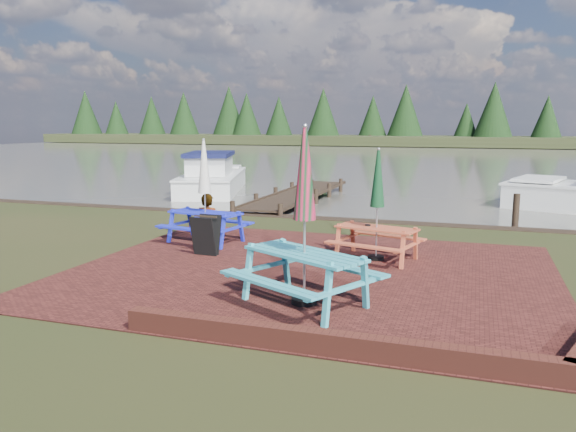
# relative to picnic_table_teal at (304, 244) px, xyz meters

# --- Properties ---
(ground) EXTENTS (120.00, 120.00, 0.00)m
(ground) POSITION_rel_picnic_table_teal_xyz_m (-0.45, 0.84, -0.97)
(ground) COLOR black
(ground) RESTS_ON ground
(paving) EXTENTS (9.00, 7.50, 0.02)m
(paving) POSITION_rel_picnic_table_teal_xyz_m (-0.45, 1.84, -0.96)
(paving) COLOR #351410
(paving) RESTS_ON ground
(brick_wall) EXTENTS (6.21, 1.79, 0.30)m
(brick_wall) POSITION_rel_picnic_table_teal_xyz_m (1.70, -1.57, -0.82)
(brick_wall) COLOR #4C1E16
(brick_wall) RESTS_ON ground
(water) EXTENTS (120.00, 60.00, 0.02)m
(water) POSITION_rel_picnic_table_teal_xyz_m (-0.45, 37.84, -0.97)
(water) COLOR #4A4840
(water) RESTS_ON ground
(far_treeline) EXTENTS (120.00, 10.00, 8.10)m
(far_treeline) POSITION_rel_picnic_table_teal_xyz_m (-0.45, 66.84, 2.31)
(far_treeline) COLOR black
(far_treeline) RESTS_ON ground
(picnic_table_teal) EXTENTS (2.60, 2.50, 2.78)m
(picnic_table_teal) POSITION_rel_picnic_table_teal_xyz_m (0.00, 0.00, 0.00)
(picnic_table_teal) COLOR teal
(picnic_table_teal) RESTS_ON ground
(picnic_table_red) EXTENTS (1.98, 1.85, 2.30)m
(picnic_table_red) POSITION_rel_picnic_table_teal_xyz_m (0.57, 3.24, -0.17)
(picnic_table_red) COLOR #B44B2E
(picnic_table_red) RESTS_ON ground
(picnic_table_blue) EXTENTS (2.02, 1.87, 2.44)m
(picnic_table_blue) POSITION_rel_picnic_table_teal_xyz_m (-3.57, 3.67, -0.12)
(picnic_table_blue) COLOR #1922BE
(picnic_table_blue) RESTS_ON ground
(chalkboard) EXTENTS (0.54, 0.53, 0.86)m
(chalkboard) POSITION_rel_picnic_table_teal_xyz_m (-2.96, 2.49, -0.53)
(chalkboard) COLOR black
(chalkboard) RESTS_ON ground
(jetty) EXTENTS (1.76, 9.08, 1.00)m
(jetty) POSITION_rel_picnic_table_teal_xyz_m (-3.95, 12.12, -0.86)
(jetty) COLOR black
(jetty) RESTS_ON ground
(boat_jetty) EXTENTS (4.25, 7.11, 1.95)m
(boat_jetty) POSITION_rel_picnic_table_teal_xyz_m (-8.46, 14.00, -0.59)
(boat_jetty) COLOR silver
(boat_jetty) RESTS_ON ground
(person) EXTENTS (0.75, 0.54, 1.91)m
(person) POSITION_rel_picnic_table_teal_xyz_m (-4.32, 5.25, -0.02)
(person) COLOR gray
(person) RESTS_ON ground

